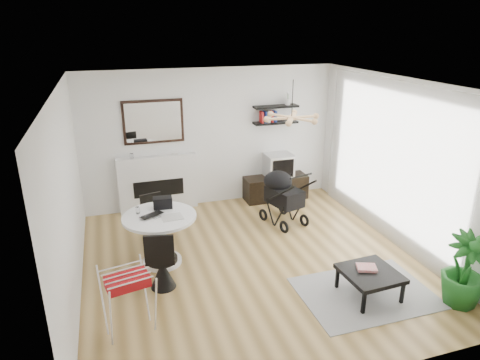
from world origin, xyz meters
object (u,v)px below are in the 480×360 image
object	(u,v)px
fireplace	(158,177)
crt_tv	(279,165)
tv_console	(276,187)
dining_table	(160,232)
drying_rack	(129,301)
coffee_table	(370,274)
stroller	(282,199)
potted_plant	(465,270)

from	to	relation	value
fireplace	crt_tv	world-z (taller)	fireplace
tv_console	dining_table	xyz separation A→B (m)	(-2.62, -1.87, 0.28)
drying_rack	coffee_table	xyz separation A→B (m)	(3.10, -0.22, -0.10)
tv_console	coffee_table	distance (m)	3.56
crt_tv	fireplace	bearing A→B (deg)	176.13
crt_tv	drying_rack	size ratio (longest dim) A/B	0.66
stroller	potted_plant	size ratio (longest dim) A/B	1.07
crt_tv	stroller	xyz separation A→B (m)	(-0.36, -1.06, -0.27)
dining_table	potted_plant	bearing A→B (deg)	-31.42
fireplace	tv_console	size ratio (longest dim) A/B	1.65
tv_console	potted_plant	size ratio (longest dim) A/B	1.31
drying_rack	stroller	size ratio (longest dim) A/B	0.77
coffee_table	potted_plant	distance (m)	1.17
tv_console	crt_tv	xyz separation A→B (m)	(0.05, -0.00, 0.48)
drying_rack	coffee_table	distance (m)	3.11
tv_console	stroller	world-z (taller)	stroller
tv_console	stroller	size ratio (longest dim) A/B	1.23
potted_plant	crt_tv	bearing A→B (deg)	102.57
fireplace	tv_console	xyz separation A→B (m)	(2.39, -0.16, -0.44)
drying_rack	tv_console	bearing A→B (deg)	34.27
tv_console	crt_tv	distance (m)	0.48
drying_rack	potted_plant	xyz separation A→B (m)	(4.14, -0.72, 0.07)
tv_console	crt_tv	world-z (taller)	crt_tv
dining_table	stroller	distance (m)	2.45
crt_tv	stroller	bearing A→B (deg)	-108.73
tv_console	potted_plant	xyz separation A→B (m)	(0.96, -4.06, 0.25)
crt_tv	potted_plant	bearing A→B (deg)	-77.43
fireplace	coffee_table	bearing A→B (deg)	-58.16
drying_rack	dining_table	bearing A→B (deg)	56.79
fireplace	dining_table	distance (m)	2.05
dining_table	crt_tv	bearing A→B (deg)	34.96
fireplace	dining_table	xyz separation A→B (m)	(-0.23, -2.03, -0.16)
fireplace	crt_tv	bearing A→B (deg)	-3.87
fireplace	stroller	bearing A→B (deg)	-30.49
crt_tv	potted_plant	distance (m)	4.16
stroller	crt_tv	bearing A→B (deg)	54.64
potted_plant	tv_console	bearing A→B (deg)	103.26
tv_console	dining_table	size ratio (longest dim) A/B	1.20
dining_table	coffee_table	bearing A→B (deg)	-33.58
coffee_table	drying_rack	bearing A→B (deg)	176.03
drying_rack	potted_plant	world-z (taller)	potted_plant
fireplace	tv_console	distance (m)	2.44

